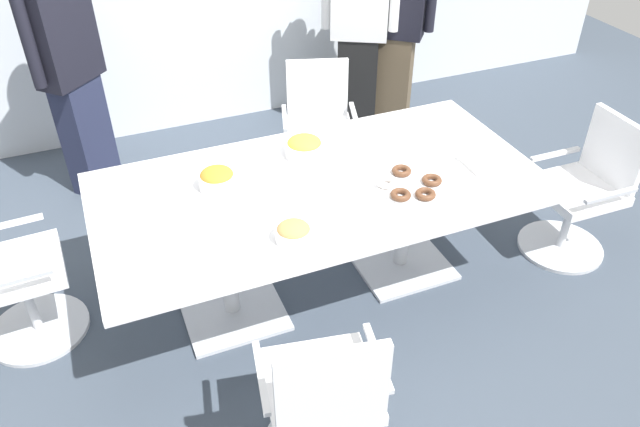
{
  "coord_description": "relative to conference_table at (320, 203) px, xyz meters",
  "views": [
    {
      "loc": [
        -1.04,
        -2.54,
        2.58
      ],
      "look_at": [
        0.0,
        0.0,
        0.55
      ],
      "focal_mm": 34.41,
      "sensor_mm": 36.0,
      "label": 1
    }
  ],
  "objects": [
    {
      "name": "ground_plane",
      "position": [
        0.0,
        0.0,
        -0.63
      ],
      "size": [
        10.0,
        10.0,
        0.01
      ],
      "primitive_type": "cube",
      "color": "#3D4754"
    },
    {
      "name": "conference_table",
      "position": [
        0.0,
        0.0,
        0.0
      ],
      "size": [
        2.4,
        1.2,
        0.75
      ],
      "color": "white",
      "rests_on": "ground"
    },
    {
      "name": "office_chair_0",
      "position": [
        0.43,
        1.07,
        -0.22
      ],
      "size": [
        0.68,
        0.68,
        0.91
      ],
      "rotation": [
        0.0,
        0.0,
        -3.45
      ],
      "color": "silver",
      "rests_on": "ground"
    },
    {
      "name": "office_chair_1",
      "position": [
        -1.65,
        0.26,
        -0.22
      ],
      "size": [
        0.57,
        0.57,
        0.91
      ],
      "rotation": [
        0.0,
        0.0,
        -1.52
      ],
      "color": "silver",
      "rests_on": "ground"
    },
    {
      "name": "office_chair_2",
      "position": [
        -0.43,
        -1.07,
        -0.22
      ],
      "size": [
        0.63,
        0.63,
        0.91
      ],
      "rotation": [
        0.0,
        0.0,
        -0.18
      ],
      "color": "silver",
      "rests_on": "ground"
    },
    {
      "name": "office_chair_3",
      "position": [
        1.65,
        -0.27,
        -0.22
      ],
      "size": [
        0.55,
        0.55,
        0.91
      ],
      "rotation": [
        0.0,
        0.0,
        1.55
      ],
      "color": "silver",
      "rests_on": "ground"
    },
    {
      "name": "person_standing_0",
      "position": [
        -1.12,
        1.65,
        0.31
      ],
      "size": [
        0.49,
        0.49,
        1.78
      ],
      "rotation": [
        0.0,
        0.0,
        -2.36
      ],
      "color": "#232842",
      "rests_on": "ground"
    },
    {
      "name": "person_standing_1",
      "position": [
        1.05,
        1.74,
        0.26
      ],
      "size": [
        0.57,
        0.41,
        1.7
      ],
      "rotation": [
        0.0,
        0.0,
        -3.65
      ],
      "color": "black",
      "rests_on": "ground"
    },
    {
      "name": "person_standing_2",
      "position": [
        1.35,
        1.69,
        0.25
      ],
      "size": [
        0.52,
        0.45,
        1.68
      ],
      "rotation": [
        0.0,
        0.0,
        -3.83
      ],
      "color": "brown",
      "rests_on": "ground"
    },
    {
      "name": "snack_bowl_chips_yellow",
      "position": [
        0.03,
        0.3,
        0.18
      ],
      "size": [
        0.22,
        0.22,
        0.12
      ],
      "color": "white",
      "rests_on": "conference_table"
    },
    {
      "name": "snack_bowl_cookies",
      "position": [
        -0.3,
        -0.39,
        0.17
      ],
      "size": [
        0.18,
        0.18,
        0.09
      ],
      "color": "white",
      "rests_on": "conference_table"
    },
    {
      "name": "snack_bowl_chips_orange",
      "position": [
        -0.52,
        0.18,
        0.18
      ],
      "size": [
        0.2,
        0.2,
        0.11
      ],
      "color": "white",
      "rests_on": "conference_table"
    },
    {
      "name": "donut_platter",
      "position": [
        0.42,
        -0.22,
        0.14
      ],
      "size": [
        0.35,
        0.35,
        0.04
      ],
      "color": "white",
      "rests_on": "conference_table"
    },
    {
      "name": "napkin_pile",
      "position": [
        0.92,
        -0.17,
        0.15
      ],
      "size": [
        0.19,
        0.19,
        0.05
      ],
      "primitive_type": "cube",
      "color": "white",
      "rests_on": "conference_table"
    }
  ]
}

